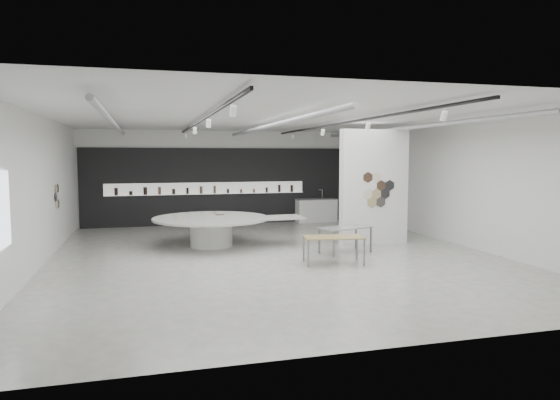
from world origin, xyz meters
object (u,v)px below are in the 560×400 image
object	(u,v)px
sample_table_stone	(345,229)
kitchen_counter	(316,210)
display_island	(214,227)
partition_column	(374,187)
sample_table_wood	(334,239)

from	to	relation	value
sample_table_stone	kitchen_counter	xyz separation A→B (m)	(1.48, 6.72, -0.19)
display_island	sample_table_stone	xyz separation A→B (m)	(3.49, -2.05, 0.09)
partition_column	display_island	world-z (taller)	partition_column
sample_table_stone	kitchen_counter	distance (m)	6.89
display_island	kitchen_counter	distance (m)	6.82
sample_table_stone	kitchen_counter	bearing A→B (deg)	77.60
sample_table_wood	kitchen_counter	size ratio (longest dim) A/B	0.93
partition_column	kitchen_counter	bearing A→B (deg)	89.67
sample_table_stone	kitchen_counter	world-z (taller)	kitchen_counter
sample_table_wood	kitchen_counter	distance (m)	8.32
display_island	sample_table_wood	bearing A→B (deg)	-54.78
sample_table_stone	kitchen_counter	size ratio (longest dim) A/B	0.93
sample_table_stone	display_island	bearing A→B (deg)	149.52
display_island	kitchen_counter	world-z (taller)	kitchen_counter
sample_table_wood	sample_table_stone	xyz separation A→B (m)	(0.85, 1.26, 0.03)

